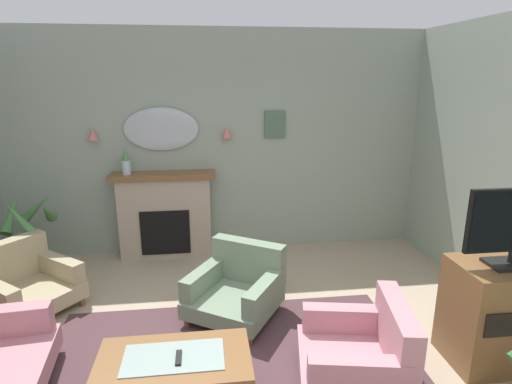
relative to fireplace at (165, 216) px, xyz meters
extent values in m
cube|color=#93A393|center=(0.71, 0.22, 0.92)|extent=(6.61, 0.10, 2.98)
cube|color=#4C3338|center=(0.71, -2.60, -0.56)|extent=(3.20, 2.40, 0.01)
cube|color=tan|center=(0.00, 0.01, -0.02)|extent=(1.20, 0.28, 1.10)
cube|color=black|center=(0.00, -0.09, -0.19)|extent=(0.64, 0.12, 0.60)
cube|color=brown|center=(0.00, -0.01, 0.56)|extent=(1.36, 0.36, 0.06)
cylinder|color=silver|center=(-0.45, -0.03, 0.68)|extent=(0.11, 0.11, 0.18)
cone|color=#4C8447|center=(-0.45, -0.03, 0.85)|extent=(0.10, 0.10, 0.16)
ellipsoid|color=#B2BCC6|center=(0.00, 0.14, 1.14)|extent=(0.96, 0.06, 0.56)
cone|color=#D17066|center=(-0.85, 0.09, 1.09)|extent=(0.14, 0.14, 0.14)
cone|color=#D17066|center=(0.85, 0.09, 1.09)|extent=(0.14, 0.14, 0.14)
cube|color=#4C6B56|center=(1.50, 0.15, 1.18)|extent=(0.28, 0.03, 0.36)
cube|color=brown|center=(0.28, -2.81, -0.15)|extent=(1.10, 0.60, 0.04)
cube|color=#8C9E99|center=(0.28, -2.81, -0.13)|extent=(0.72, 0.36, 0.01)
cylinder|color=brown|center=(-0.21, -2.57, -0.37)|extent=(0.06, 0.06, 0.40)
cylinder|color=brown|center=(0.77, -2.57, -0.37)|extent=(0.06, 0.06, 0.40)
cube|color=black|center=(0.31, -2.83, -0.12)|extent=(0.04, 0.16, 0.02)
cube|color=#B77A84|center=(-1.17, -2.10, -0.17)|extent=(0.77, 0.23, 0.24)
cylinder|color=brown|center=(-0.83, -2.07, -0.52)|extent=(0.07, 0.07, 0.10)
cube|color=#B77A84|center=(1.63, -2.71, -0.39)|extent=(0.93, 0.93, 0.16)
cube|color=#B77A84|center=(1.96, -2.77, -0.09)|extent=(0.30, 0.82, 0.45)
cube|color=#B77A84|center=(1.69, -2.37, -0.20)|extent=(0.73, 0.27, 0.22)
cube|color=#B77A84|center=(1.57, -3.04, -0.20)|extent=(0.73, 0.27, 0.22)
cylinder|color=brown|center=(1.36, -2.31, -0.52)|extent=(0.06, 0.06, 0.10)
cylinder|color=brown|center=(2.03, -2.44, -0.52)|extent=(0.06, 0.06, 0.10)
cube|color=tan|center=(-1.29, -1.27, -0.39)|extent=(1.12, 1.12, 0.16)
cube|color=tan|center=(-1.55, -1.05, -0.09)|extent=(0.62, 0.72, 0.45)
cube|color=tan|center=(-1.08, -1.00, -0.20)|extent=(0.65, 0.56, 0.22)
cylinder|color=brown|center=(-1.24, -1.74, -0.52)|extent=(0.06, 0.06, 0.10)
cylinder|color=brown|center=(-0.81, -1.21, -0.52)|extent=(0.06, 0.06, 0.10)
cylinder|color=brown|center=(-1.34, -0.79, -0.52)|extent=(0.06, 0.06, 0.10)
cube|color=gray|center=(0.79, -1.65, -0.39)|extent=(1.10, 1.10, 0.16)
cube|color=gray|center=(0.97, -1.36, -0.09)|extent=(0.76, 0.56, 0.45)
cube|color=gray|center=(0.50, -1.47, -0.20)|extent=(0.50, 0.68, 0.22)
cube|color=gray|center=(1.08, -1.83, -0.20)|extent=(0.50, 0.68, 0.22)
cylinder|color=brown|center=(0.32, -1.76, -0.52)|extent=(0.06, 0.06, 0.10)
cylinder|color=brown|center=(0.89, -2.12, -0.52)|extent=(0.06, 0.06, 0.10)
cylinder|color=brown|center=(0.68, -1.18, -0.52)|extent=(0.06, 0.06, 0.10)
cylinder|color=brown|center=(1.26, -1.55, -0.52)|extent=(0.06, 0.06, 0.10)
cube|color=brown|center=(2.96, -2.58, -0.12)|extent=(0.80, 0.56, 0.90)
cube|color=black|center=(2.96, -2.60, 0.34)|extent=(0.36, 0.24, 0.03)
cylinder|color=black|center=(2.96, -2.60, 0.41)|extent=(0.04, 0.04, 0.10)
cylinder|color=#474C56|center=(-1.50, -0.53, -0.42)|extent=(0.35, 0.35, 0.31)
cylinder|color=brown|center=(-1.50, -0.53, -0.10)|extent=(0.07, 0.07, 0.33)
cone|color=#4C8447|center=(-1.30, -0.49, 0.27)|extent=(0.22, 0.51, 0.37)
cone|color=#4C8447|center=(-1.50, -0.33, 0.27)|extent=(0.46, 0.14, 0.43)
cone|color=#4C8447|center=(-1.70, -0.51, 0.27)|extent=(0.16, 0.45, 0.45)
cone|color=#4C8447|center=(-1.52, -0.73, 0.27)|extent=(0.41, 0.17, 0.48)
camera|label=1|loc=(0.54, -5.41, 1.81)|focal=29.27mm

